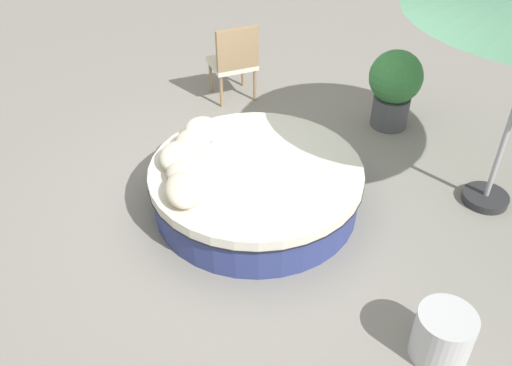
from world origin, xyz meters
TOP-DOWN VIEW (x-y plane):
  - ground_plane at (0.00, 0.00)m, footprint 16.00×16.00m
  - round_bed at (0.00, 0.00)m, footprint 2.00×2.00m
  - throw_pillow_0 at (0.61, 0.41)m, footprint 0.41×0.35m
  - throw_pillow_1 at (0.39, 0.53)m, footprint 0.45×0.33m
  - throw_pillow_2 at (0.20, 0.67)m, footprint 0.48×0.39m
  - throw_pillow_3 at (-0.04, 0.66)m, footprint 0.43×0.32m
  - throw_pillow_4 at (-0.30, 0.69)m, footprint 0.48×0.32m
  - patio_chair at (2.09, -0.19)m, footprint 0.58×0.59m
  - planter at (1.11, -1.84)m, footprint 0.60×0.60m
  - side_table at (-1.92, -0.93)m, footprint 0.42×0.42m

SIDE VIEW (x-z plane):
  - ground_plane at x=0.00m, z-range 0.00..0.00m
  - side_table at x=-1.92m, z-range 0.00..0.42m
  - round_bed at x=0.00m, z-range 0.01..0.46m
  - planter at x=1.11m, z-range 0.06..0.98m
  - throw_pillow_3 at x=-0.04m, z-range 0.46..0.62m
  - throw_pillow_2 at x=0.20m, z-range 0.46..0.63m
  - throw_pillow_1 at x=0.39m, z-range 0.46..0.63m
  - throw_pillow_0 at x=0.61m, z-range 0.46..0.63m
  - throw_pillow_4 at x=-0.30m, z-range 0.46..0.64m
  - patio_chair at x=2.09m, z-range 0.07..1.05m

